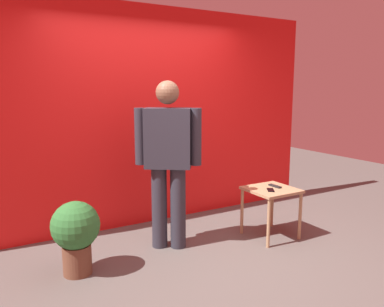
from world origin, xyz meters
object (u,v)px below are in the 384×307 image
(standing_person, at_px, (168,156))
(potted_plant, at_px, (76,232))
(side_table, at_px, (271,196))
(cell_phone, at_px, (270,190))
(tv_remote, at_px, (275,186))

(standing_person, xyz_separation_m, potted_plant, (-1.00, -0.13, -0.58))
(side_table, height_order, potted_plant, potted_plant)
(cell_phone, distance_m, tv_remote, 0.17)
(tv_remote, bearing_deg, cell_phone, -151.88)
(side_table, bearing_deg, standing_person, 163.87)
(side_table, relative_size, potted_plant, 0.83)
(standing_person, relative_size, potted_plant, 2.57)
(standing_person, distance_m, side_table, 1.29)
(cell_phone, relative_size, tv_remote, 0.85)
(side_table, xyz_separation_m, tv_remote, (0.08, 0.03, 0.10))
(side_table, height_order, tv_remote, tv_remote)
(potted_plant, bearing_deg, standing_person, 7.13)
(cell_phone, bearing_deg, side_table, 75.26)
(standing_person, distance_m, tv_remote, 1.32)
(side_table, bearing_deg, potted_plant, 174.59)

